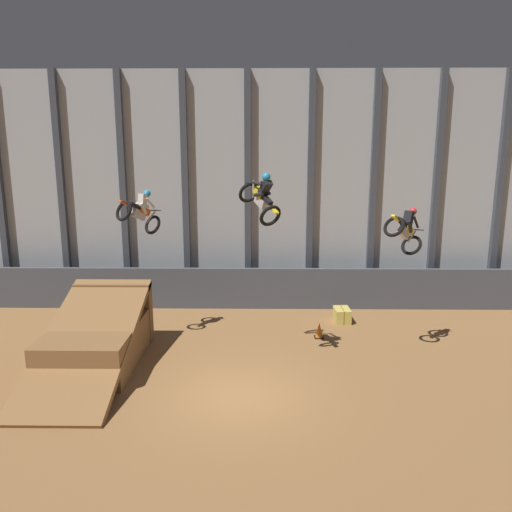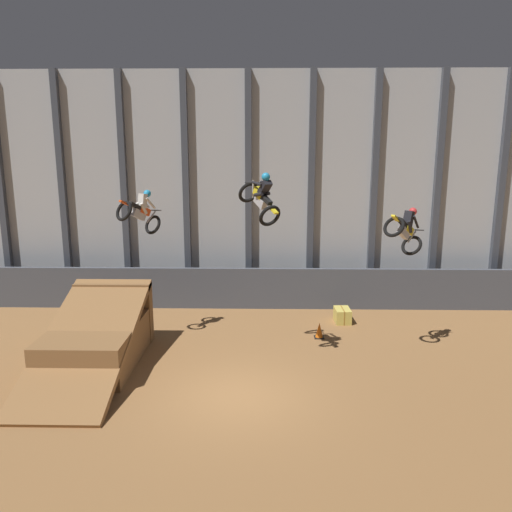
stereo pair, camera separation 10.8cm
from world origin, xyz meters
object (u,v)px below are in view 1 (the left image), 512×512
(traffic_cone_near_ramp, at_px, (319,330))
(rider_bike_left_air, at_px, (140,212))
(hay_bale_trackside, at_px, (342,315))
(rider_bike_right_air, at_px, (405,230))
(dirt_ramp, at_px, (98,338))
(rider_bike_center_air, at_px, (261,198))

(traffic_cone_near_ramp, bearing_deg, rider_bike_left_air, -179.42)
(traffic_cone_near_ramp, xyz_separation_m, hay_bale_trackside, (1.11, 1.76, -0.00))
(rider_bike_right_air, height_order, traffic_cone_near_ramp, rider_bike_right_air)
(dirt_ramp, bearing_deg, rider_bike_left_air, 63.29)
(dirt_ramp, xyz_separation_m, rider_bike_right_air, (10.08, 1.00, 3.47))
(rider_bike_left_air, height_order, hay_bale_trackside, rider_bike_left_air)
(rider_bike_center_air, distance_m, rider_bike_right_air, 4.95)
(traffic_cone_near_ramp, height_order, hay_bale_trackside, traffic_cone_near_ramp)
(dirt_ramp, bearing_deg, traffic_cone_near_ramp, 16.18)
(rider_bike_left_air, distance_m, traffic_cone_near_ramp, 7.79)
(traffic_cone_near_ramp, bearing_deg, dirt_ramp, -163.82)
(rider_bike_left_air, height_order, rider_bike_right_air, rider_bike_left_air)
(rider_bike_right_air, relative_size, hay_bale_trackside, 1.85)
(rider_bike_center_air, xyz_separation_m, rider_bike_right_air, (4.75, 0.80, -1.13))
(hay_bale_trackside, bearing_deg, rider_bike_left_air, -166.41)
(hay_bale_trackside, bearing_deg, traffic_cone_near_ramp, -122.40)
(rider_bike_center_air, bearing_deg, rider_bike_right_air, -23.02)
(dirt_ramp, distance_m, rider_bike_right_air, 10.71)
(rider_bike_center_air, bearing_deg, traffic_cone_near_ramp, 9.96)
(rider_bike_left_air, xyz_separation_m, rider_bike_right_air, (9.02, -1.11, -0.44))
(rider_bike_left_air, bearing_deg, hay_bale_trackside, 49.52)
(dirt_ramp, relative_size, rider_bike_left_air, 3.47)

